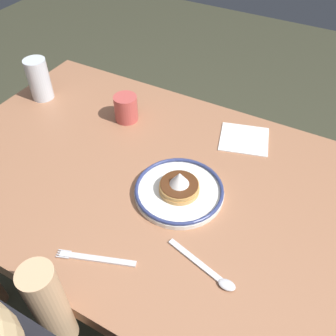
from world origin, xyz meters
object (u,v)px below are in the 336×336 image
object	(u,v)px
drinking_glass	(39,81)
paper_napkin	(244,139)
coffee_mug	(126,107)
fork_near	(96,259)
plate_center_pancakes	(179,189)
tea_spoon	(210,272)

from	to	relation	value
drinking_glass	paper_napkin	size ratio (longest dim) A/B	0.98
coffee_mug	fork_near	xyz separation A→B (m)	(-0.23, 0.49, -0.04)
coffee_mug	plate_center_pancakes	bearing A→B (deg)	144.78
coffee_mug	paper_napkin	world-z (taller)	coffee_mug
plate_center_pancakes	tea_spoon	distance (m)	0.25
plate_center_pancakes	tea_spoon	size ratio (longest dim) A/B	1.31
drinking_glass	paper_napkin	distance (m)	0.73
drinking_glass	fork_near	distance (m)	0.73
coffee_mug	paper_napkin	xyz separation A→B (m)	(-0.39, -0.08, -0.04)
plate_center_pancakes	tea_spoon	world-z (taller)	plate_center_pancakes
plate_center_pancakes	fork_near	distance (m)	0.28
paper_napkin	fork_near	world-z (taller)	fork_near
plate_center_pancakes	fork_near	world-z (taller)	plate_center_pancakes
coffee_mug	paper_napkin	distance (m)	0.40
coffee_mug	paper_napkin	size ratio (longest dim) A/B	0.72
coffee_mug	drinking_glass	size ratio (longest dim) A/B	0.74
drinking_glass	fork_near	size ratio (longest dim) A/B	0.80
drinking_glass	tea_spoon	size ratio (longest dim) A/B	0.79
paper_napkin	fork_near	size ratio (longest dim) A/B	0.81
plate_center_pancakes	paper_napkin	xyz separation A→B (m)	(-0.08, -0.30, -0.02)
tea_spoon	paper_napkin	bearing A→B (deg)	-78.73
paper_napkin	fork_near	distance (m)	0.60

